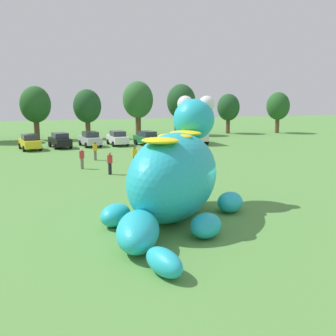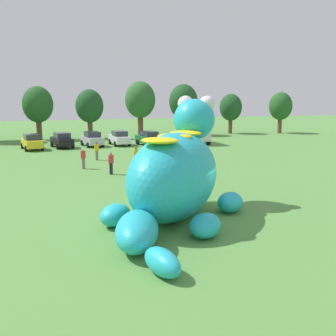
{
  "view_description": "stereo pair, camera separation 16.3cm",
  "coord_description": "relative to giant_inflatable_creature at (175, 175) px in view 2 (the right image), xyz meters",
  "views": [
    {
      "loc": [
        -7.51,
        -17.92,
        6.07
      ],
      "look_at": [
        -1.19,
        1.33,
        2.35
      ],
      "focal_mm": 43.44,
      "sensor_mm": 36.0,
      "label": 1
    },
    {
      "loc": [
        -7.35,
        -17.98,
        6.07
      ],
      "look_at": [
        -1.19,
        1.33,
        2.35
      ],
      "focal_mm": 43.44,
      "sensor_mm": 36.0,
      "label": 2
    }
  ],
  "objects": [
    {
      "name": "car_white",
      "position": [
        2.99,
        29.42,
        -1.32
      ],
      "size": [
        2.16,
        4.21,
        1.72
      ],
      "color": "white",
      "rests_on": "ground"
    },
    {
      "name": "car_green",
      "position": [
        6.23,
        27.98,
        -1.32
      ],
      "size": [
        2.55,
        4.36,
        1.72
      ],
      "color": "#1E7238",
      "rests_on": "ground"
    },
    {
      "name": "spectator_wandering",
      "position": [
        1.49,
        14.54,
        -1.33
      ],
      "size": [
        0.38,
        0.26,
        1.71
      ],
      "color": "black",
      "rests_on": "ground"
    },
    {
      "name": "spectator_by_cars",
      "position": [
        -2.81,
        14.99,
        -1.33
      ],
      "size": [
        0.38,
        0.26,
        1.71
      ],
      "color": "#726656",
      "rests_on": "ground"
    },
    {
      "name": "car_silver",
      "position": [
        -0.24,
        29.41,
        -1.32
      ],
      "size": [
        2.42,
        4.32,
        1.72
      ],
      "color": "#B7BABF",
      "rests_on": "ground"
    },
    {
      "name": "box_truck",
      "position": [
        12.16,
        28.8,
        -0.58
      ],
      "size": [
        2.44,
        6.44,
        2.95
      ],
      "color": "#333842",
      "rests_on": "ground"
    },
    {
      "name": "tree_centre_left",
      "position": [
        -6.06,
        38.46,
        2.43
      ],
      "size": [
        3.97,
        3.97,
        7.06
      ],
      "color": "brown",
      "rests_on": "ground"
    },
    {
      "name": "car_yellow",
      "position": [
        -6.92,
        28.41,
        -1.32
      ],
      "size": [
        2.49,
        4.34,
        1.72
      ],
      "color": "yellow",
      "rests_on": "ground"
    },
    {
      "name": "tree_right",
      "position": [
        22.1,
        38.61,
        1.78
      ],
      "size": [
        3.41,
        3.41,
        6.05
      ],
      "color": "brown",
      "rests_on": "ground"
    },
    {
      "name": "tree_centre",
      "position": [
        0.61,
        37.95,
        2.18
      ],
      "size": [
        3.76,
        3.76,
        6.67
      ],
      "color": "brown",
      "rests_on": "ground"
    },
    {
      "name": "spectator_mid_field",
      "position": [
        -1.05,
        11.99,
        -1.33
      ],
      "size": [
        0.38,
        0.26,
        1.71
      ],
      "color": "black",
      "rests_on": "ground"
    },
    {
      "name": "giant_inflatable_creature",
      "position": [
        0.0,
        0.0,
        0.0
      ],
      "size": [
        8.24,
        11.16,
        5.96
      ],
      "color": "#23B2C6",
      "rests_on": "ground"
    },
    {
      "name": "spectator_near_inflatable",
      "position": [
        -1.15,
        19.07,
        -1.33
      ],
      "size": [
        0.38,
        0.26,
        1.71
      ],
      "color": "#726656",
      "rests_on": "ground"
    },
    {
      "name": "tree_centre_right",
      "position": [
        8.21,
        40.08,
        2.95
      ],
      "size": [
        4.42,
        4.42,
        7.85
      ],
      "color": "brown",
      "rests_on": "ground"
    },
    {
      "name": "tree_far_right",
      "position": [
        29.76,
        36.88,
        1.94
      ],
      "size": [
        3.55,
        3.55,
        6.3
      ],
      "color": "brown",
      "rests_on": "ground"
    },
    {
      "name": "ground_plane",
      "position": [
        1.18,
        -0.31,
        -2.18
      ],
      "size": [
        160.0,
        160.0,
        0.0
      ],
      "primitive_type": "plane",
      "color": "#568E42"
    },
    {
      "name": "tree_mid_right",
      "position": [
        14.32,
        38.4,
        2.69
      ],
      "size": [
        4.2,
        4.2,
        7.45
      ],
      "color": "brown",
      "rests_on": "ground"
    },
    {
      "name": "car_black",
      "position": [
        -3.68,
        29.18,
        -1.32
      ],
      "size": [
        2.54,
        4.36,
        1.72
      ],
      "color": "black",
      "rests_on": "ground"
    }
  ]
}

